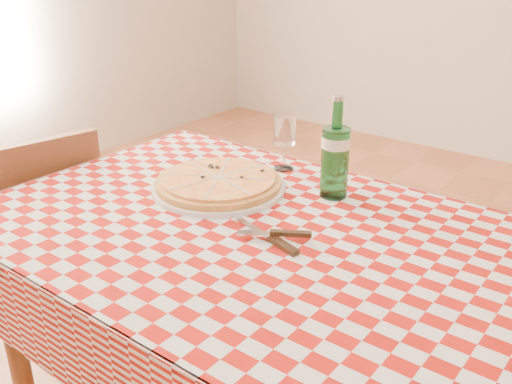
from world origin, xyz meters
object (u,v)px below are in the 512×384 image
(pizza_plate, at_px, (218,182))
(wine_glass, at_px, (284,143))
(dining_table, at_px, (247,262))
(chair_far, at_px, (41,238))
(water_bottle, at_px, (336,147))

(pizza_plate, height_order, wine_glass, wine_glass)
(dining_table, bearing_deg, chair_far, -176.27)
(water_bottle, bearing_deg, chair_far, -159.86)
(dining_table, height_order, wine_glass, wine_glass)
(wine_glass, bearing_deg, water_bottle, -20.43)
(chair_far, relative_size, pizza_plate, 2.33)
(wine_glass, bearing_deg, pizza_plate, -101.91)
(dining_table, xyz_separation_m, chair_far, (-0.83, -0.05, -0.18))
(dining_table, bearing_deg, pizza_plate, 148.17)
(chair_far, relative_size, wine_glass, 5.16)
(wine_glass, bearing_deg, chair_far, -149.11)
(chair_far, xyz_separation_m, pizza_plate, (0.63, 0.17, 0.30))
(dining_table, distance_m, pizza_plate, 0.26)
(chair_far, distance_m, pizza_plate, 0.72)
(pizza_plate, bearing_deg, dining_table, -31.83)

